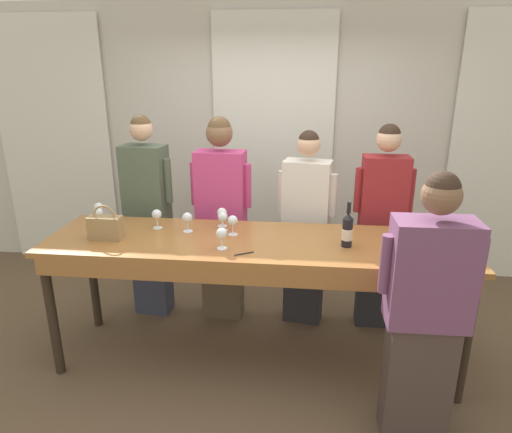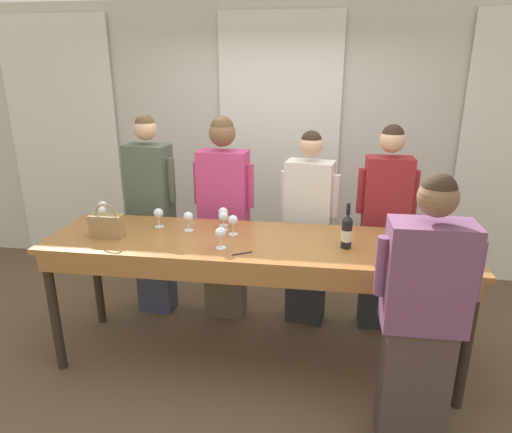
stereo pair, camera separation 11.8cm
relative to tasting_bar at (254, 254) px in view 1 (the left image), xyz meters
The scene contains 21 objects.
ground_plane 0.90m from the tasting_bar, 90.00° to the left, with size 18.00×18.00×0.00m, color brown.
wall_back 1.90m from the tasting_bar, 90.00° to the left, with size 12.00×0.06×2.80m.
curtain_panel_left 3.02m from the tasting_bar, 143.76° to the left, with size 1.24×0.03×2.69m.
curtain_panel_center 1.82m from the tasting_bar, 90.00° to the left, with size 1.24×0.03×2.69m.
tasting_bar is the anchor object (origin of this frame).
wine_bottle 0.68m from the tasting_bar, ahead, with size 0.07×0.07×0.32m.
handbag 1.09m from the tasting_bar, behind, with size 0.24×0.10×0.25m.
wine_glass_front_left 0.58m from the tasting_bar, 164.06° to the left, with size 0.07×0.07×0.15m.
wine_glass_front_mid 1.34m from the tasting_bar, 166.05° to the left, with size 0.07×0.07×0.15m.
wine_glass_front_right 0.45m from the tasting_bar, 134.28° to the left, with size 0.07×0.07×0.15m.
wine_glass_center_left 1.26m from the tasting_bar, behind, with size 0.07×0.07×0.15m.
wine_glass_center_mid 0.82m from the tasting_bar, 165.77° to the left, with size 0.07×0.07×0.15m.
wine_glass_center_right 0.29m from the tasting_bar, 145.84° to the left, with size 0.07×0.07×0.15m.
wine_glass_back_left 0.38m from the tasting_bar, 143.18° to the left, with size 0.07×0.07×0.15m.
wine_glass_back_mid 0.33m from the tasting_bar, 143.22° to the right, with size 0.07×0.07×0.15m.
pen 0.26m from the tasting_bar, 100.29° to the right, with size 0.12×0.08×0.01m.
guest_olive_jacket 1.21m from the tasting_bar, 146.95° to the left, with size 0.48×0.27×1.80m.
guest_pink_top 0.75m from the tasting_bar, 118.53° to the left, with size 0.53×0.25×1.80m.
guest_cream_sweater 0.75m from the tasting_bar, 61.01° to the left, with size 0.50×0.28×1.70m.
guest_striped_shirt 1.18m from the tasting_bar, 33.68° to the left, with size 0.48×0.21×1.76m.
host_pouring 1.22m from the tasting_bar, 30.35° to the right, with size 0.57×0.25×1.68m.
Camera 1 is at (0.34, -3.03, 2.21)m, focal length 32.00 mm.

